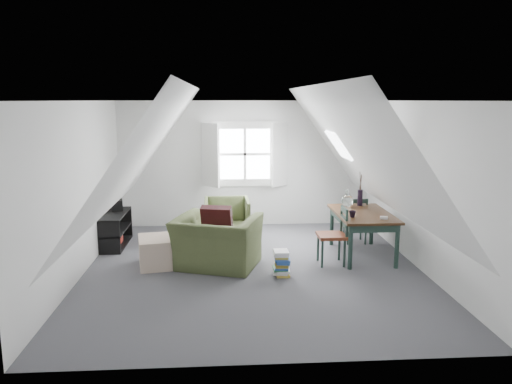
{
  "coord_description": "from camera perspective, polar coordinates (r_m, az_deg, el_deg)",
  "views": [
    {
      "loc": [
        -0.44,
        -7.16,
        2.51
      ],
      "look_at": [
        0.08,
        0.6,
        1.07
      ],
      "focal_mm": 35.0,
      "sensor_mm": 36.0,
      "label": 1
    }
  ],
  "objects": [
    {
      "name": "slope_right",
      "position": [
        7.47,
        11.68,
        4.61
      ],
      "size": [
        3.19,
        5.5,
        4.48
      ],
      "primitive_type": "plane",
      "rotation": [
        0.0,
        -2.19,
        0.0
      ],
      "color": "white",
      "rests_on": "wall_right"
    },
    {
      "name": "vase_twigs",
      "position": [
        8.74,
        11.8,
        -0.55
      ],
      "size": [
        0.09,
        0.1,
        0.68
      ],
      "rotation": [
        0.0,
        0.0,
        -0.29
      ],
      "color": "black",
      "rests_on": "dining_table"
    },
    {
      "name": "wall_right",
      "position": [
        7.84,
        18.25,
        0.69
      ],
      "size": [
        0.0,
        5.5,
        5.5
      ],
      "primitive_type": "plane",
      "rotation": [
        1.57,
        0.0,
        -1.57
      ],
      "color": "silver",
      "rests_on": "ground"
    },
    {
      "name": "slope_left",
      "position": [
        7.28,
        -12.62,
        4.43
      ],
      "size": [
        3.19,
        5.5,
        4.48
      ],
      "primitive_type": "plane",
      "rotation": [
        0.0,
        2.19,
        0.0
      ],
      "color": "white",
      "rests_on": "wall_left"
    },
    {
      "name": "electronics_box",
      "position": [
        9.23,
        -15.57,
        -1.48
      ],
      "size": [
        0.23,
        0.29,
        0.2
      ],
      "primitive_type": "cube",
      "rotation": [
        0.0,
        0.0,
        0.21
      ],
      "color": "black",
      "rests_on": "media_shelf"
    },
    {
      "name": "magazine_stack",
      "position": [
        7.3,
        2.96,
        -8.12
      ],
      "size": [
        0.27,
        0.32,
        0.36
      ],
      "rotation": [
        0.0,
        0.0,
        -0.08
      ],
      "color": "#B29933",
      "rests_on": "floor"
    },
    {
      "name": "floor",
      "position": [
        7.6,
        -0.3,
        -8.82
      ],
      "size": [
        5.5,
        5.5,
        0.0
      ],
      "primitive_type": "plane",
      "color": "#48474D",
      "rests_on": "ground"
    },
    {
      "name": "wall_back",
      "position": [
        10.0,
        -1.28,
        3.23
      ],
      "size": [
        5.0,
        0.0,
        5.0
      ],
      "primitive_type": "plane",
      "rotation": [
        1.57,
        0.0,
        0.0
      ],
      "color": "silver",
      "rests_on": "ground"
    },
    {
      "name": "media_shelf",
      "position": [
        9.04,
        -15.81,
        -4.35
      ],
      "size": [
        0.37,
        1.12,
        0.57
      ],
      "rotation": [
        0.0,
        0.0,
        -0.0
      ],
      "color": "black",
      "rests_on": "floor"
    },
    {
      "name": "armchair_far",
      "position": [
        9.22,
        -3.31,
        -5.35
      ],
      "size": [
        0.83,
        0.85,
        0.75
      ],
      "primitive_type": "imported",
      "rotation": [
        0.0,
        0.0,
        0.02
      ],
      "color": "#414C27",
      "rests_on": "floor"
    },
    {
      "name": "throw_pillow",
      "position": [
        7.67,
        -4.49,
        -3.26
      ],
      "size": [
        0.51,
        0.36,
        0.49
      ],
      "primitive_type": "cube",
      "rotation": [
        0.31,
        0.0,
        -0.21
      ],
      "color": "#360E12",
      "rests_on": "armchair_near"
    },
    {
      "name": "demijohn",
      "position": [
        8.59,
        10.36,
        -0.9
      ],
      "size": [
        0.21,
        0.21,
        0.29
      ],
      "rotation": [
        0.0,
        0.0,
        0.03
      ],
      "color": "silver",
      "rests_on": "dining_table"
    },
    {
      "name": "skylight",
      "position": [
        8.72,
        9.41,
        5.3
      ],
      "size": [
        0.35,
        0.75,
        0.47
      ],
      "primitive_type": "cube",
      "rotation": [
        0.0,
        0.95,
        0.0
      ],
      "color": "white",
      "rests_on": "slope_right"
    },
    {
      "name": "dining_chair_near",
      "position": [
        7.8,
        8.87,
        -4.83
      ],
      "size": [
        0.42,
        0.42,
        0.9
      ],
      "rotation": [
        0.0,
        0.0,
        -1.36
      ],
      "color": "maroon",
      "rests_on": "floor"
    },
    {
      "name": "dining_table",
      "position": [
        8.25,
        12.09,
        -2.96
      ],
      "size": [
        0.87,
        1.44,
        0.72
      ],
      "rotation": [
        0.0,
        0.0,
        -0.02
      ],
      "color": "#321C0E",
      "rests_on": "floor"
    },
    {
      "name": "ottoman",
      "position": [
        7.85,
        -10.75,
        -6.67
      ],
      "size": [
        0.78,
        0.78,
        0.44
      ],
      "primitive_type": "cube",
      "rotation": [
        0.0,
        0.0,
        0.19
      ],
      "color": "tan",
      "rests_on": "floor"
    },
    {
      "name": "cup",
      "position": [
        7.88,
        10.95,
        -2.84
      ],
      "size": [
        0.11,
        0.11,
        0.1
      ],
      "primitive_type": "imported",
      "rotation": [
        0.0,
        0.0,
        -0.06
      ],
      "color": "black",
      "rests_on": "dining_table"
    },
    {
      "name": "paper_box",
      "position": [
        7.86,
        14.41,
        -2.87
      ],
      "size": [
        0.13,
        0.11,
        0.04
      ],
      "primitive_type": "cube",
      "rotation": [
        0.0,
        0.0,
        -0.28
      ],
      "color": "white",
      "rests_on": "dining_table"
    },
    {
      "name": "wall_left",
      "position": [
        7.55,
        -19.6,
        0.26
      ],
      "size": [
        0.0,
        5.5,
        5.5
      ],
      "primitive_type": "plane",
      "rotation": [
        1.57,
        0.0,
        1.57
      ],
      "color": "silver",
      "rests_on": "ground"
    },
    {
      "name": "dormer_window",
      "position": [
        9.9,
        -1.27,
        4.32
      ],
      "size": [
        1.71,
        0.35,
        1.3
      ],
      "color": "white",
      "rests_on": "wall_back"
    },
    {
      "name": "ceiling",
      "position": [
        7.17,
        -0.32,
        10.39
      ],
      "size": [
        5.5,
        5.5,
        0.0
      ],
      "primitive_type": "plane",
      "rotation": [
        3.14,
        0.0,
        0.0
      ],
      "color": "white",
      "rests_on": "wall_back"
    },
    {
      "name": "wall_front",
      "position": [
        4.61,
        1.81,
        -5.41
      ],
      "size": [
        5.0,
        0.0,
        5.0
      ],
      "primitive_type": "plane",
      "rotation": [
        -1.57,
        0.0,
        0.0
      ],
      "color": "silver",
      "rests_on": "ground"
    },
    {
      "name": "dining_chair_far",
      "position": [
        9.02,
        11.31,
        -3.06
      ],
      "size": [
        0.39,
        0.39,
        0.83
      ],
      "rotation": [
        0.0,
        0.0,
        3.08
      ],
      "color": "maroon",
      "rests_on": "floor"
    },
    {
      "name": "armchair_near",
      "position": [
        7.73,
        -4.43,
        -8.52
      ],
      "size": [
        1.48,
        1.38,
        0.78
      ],
      "primitive_type": "imported",
      "rotation": [
        0.0,
        0.0,
        2.81
      ],
      "color": "#414C27",
      "rests_on": "floor"
    }
  ]
}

